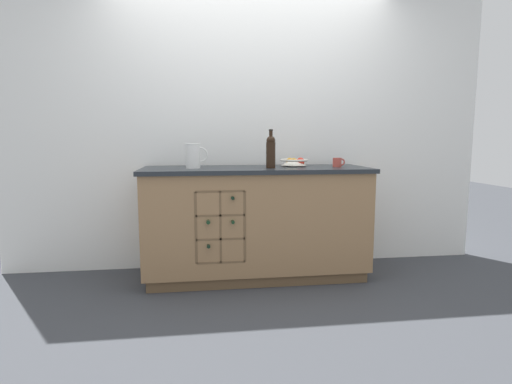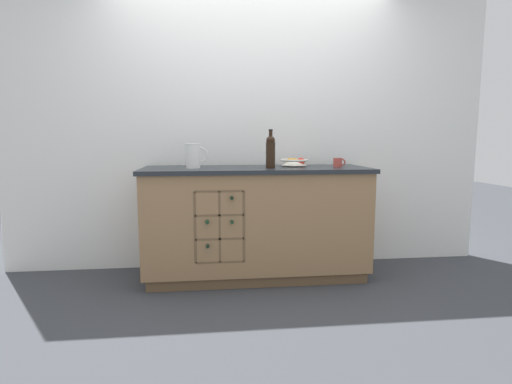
% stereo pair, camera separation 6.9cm
% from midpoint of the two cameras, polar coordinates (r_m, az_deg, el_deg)
% --- Properties ---
extents(ground_plane, '(14.00, 14.00, 0.00)m').
position_cam_midpoint_polar(ground_plane, '(3.51, -0.58, -11.90)').
color(ground_plane, '#383A3F').
extents(back_wall, '(4.40, 0.06, 2.55)m').
position_cam_midpoint_polar(back_wall, '(3.69, -1.35, 9.19)').
color(back_wall, white).
rests_on(back_wall, ground_plane).
extents(kitchen_island, '(1.87, 0.68, 0.94)m').
position_cam_midpoint_polar(kitchen_island, '(3.38, -0.64, -4.30)').
color(kitchen_island, brown).
rests_on(kitchen_island, ground_plane).
extents(fruit_bowl, '(0.24, 0.24, 0.08)m').
position_cam_midpoint_polar(fruit_bowl, '(3.47, 4.90, 4.34)').
color(fruit_bowl, silver).
rests_on(fruit_bowl, kitchen_island).
extents(white_pitcher, '(0.18, 0.12, 0.20)m').
position_cam_midpoint_polar(white_pitcher, '(3.26, -9.55, 5.17)').
color(white_pitcher, white).
rests_on(white_pitcher, kitchen_island).
extents(ceramic_mug, '(0.11, 0.07, 0.08)m').
position_cam_midpoint_polar(ceramic_mug, '(3.45, 11.00, 4.18)').
color(ceramic_mug, '#B7473D').
rests_on(ceramic_mug, kitchen_island).
extents(standing_wine_bottle, '(0.08, 0.08, 0.31)m').
position_cam_midpoint_polar(standing_wine_bottle, '(3.23, 1.51, 5.90)').
color(standing_wine_bottle, black).
rests_on(standing_wine_bottle, kitchen_island).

